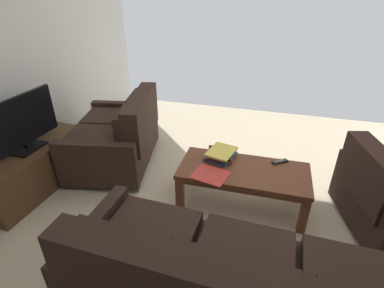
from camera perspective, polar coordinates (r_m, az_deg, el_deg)
The scene contains 8 objects.
ground_plane at distance 3.04m, azimuth 8.68°, elevation -12.02°, with size 4.82×5.09×0.01m, color beige.
loveseat_near at distance 3.59m, azimuth -13.88°, elevation 1.41°, with size 1.07×1.34×0.86m.
coffee_table at distance 2.87m, azimuth 9.78°, elevation -5.86°, with size 1.21×0.56×0.41m.
tv_stand at distance 3.53m, azimuth -27.82°, elevation -4.17°, with size 0.51×1.27×0.47m.
flat_tv at distance 3.31m, azimuth -29.86°, elevation 3.43°, with size 0.22×0.83×0.55m.
book_stack at distance 2.96m, azimuth 5.45°, elevation -1.90°, with size 0.31×0.37×0.09m.
tv_remote at distance 3.01m, azimuth 16.42°, elevation -3.26°, with size 0.16×0.13×0.02m.
loose_magazine at distance 2.72m, azimuth 3.53°, elevation -5.91°, with size 0.26×0.31×0.01m, color #C63833.
Camera 1 is at (-0.16, 2.29, 1.98)m, focal length 27.92 mm.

